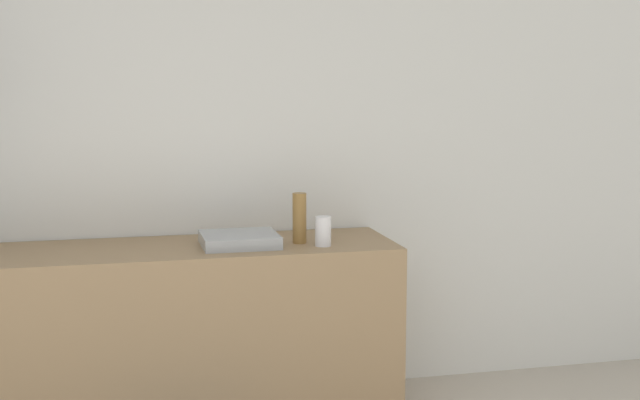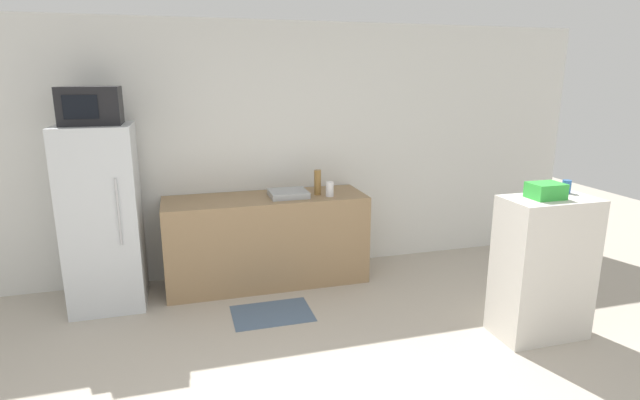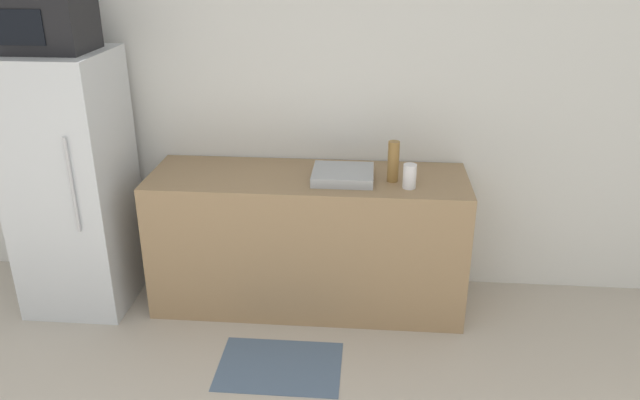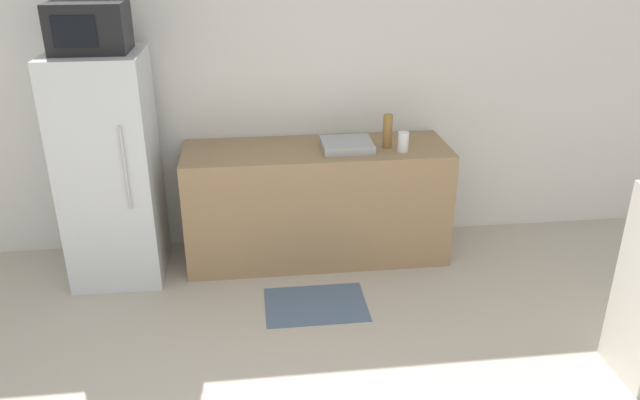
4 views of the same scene
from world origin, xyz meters
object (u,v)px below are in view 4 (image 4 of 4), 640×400
object	(u,v)px
refrigerator	(110,169)
bottle_tall	(388,131)
microwave	(89,27)
bottle_short	(403,142)

from	to	relation	value
refrigerator	bottle_tall	size ratio (longest dim) A/B	6.57
refrigerator	microwave	distance (m)	0.99
microwave	bottle_tall	bearing A→B (deg)	1.26
refrigerator	bottle_short	bearing A→B (deg)	-1.65
bottle_tall	bottle_short	bearing A→B (deg)	-47.43
microwave	bottle_short	world-z (taller)	microwave
bottle_tall	bottle_short	size ratio (longest dim) A/B	1.71
refrigerator	bottle_tall	bearing A→B (deg)	1.23
refrigerator	bottle_short	world-z (taller)	refrigerator
microwave	refrigerator	bearing A→B (deg)	72.49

